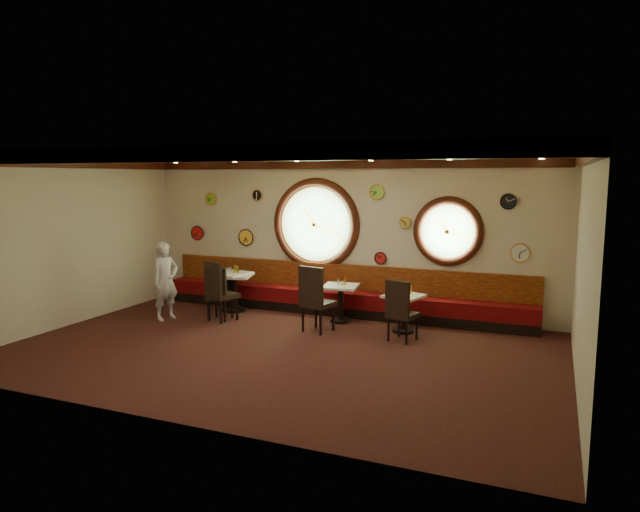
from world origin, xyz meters
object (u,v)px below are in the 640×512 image
(chair_a, at_px, (218,290))
(condiment_b_salt, at_px, (233,272))
(condiment_b_pepper, at_px, (233,272))
(condiment_b_bottle, at_px, (238,270))
(condiment_c_bottle, at_px, (345,281))
(chair_c, at_px, (315,295))
(table_c, at_px, (341,299))
(condiment_a_pepper, at_px, (231,270))
(condiment_d_bottle, at_px, (411,290))
(condiment_c_salt, at_px, (338,282))
(chair_d, at_px, (400,307))
(condiment_a_salt, at_px, (228,270))
(condiment_c_pepper, at_px, (342,283))
(table_a, at_px, (230,287))
(condiment_d_pepper, at_px, (405,292))
(table_b, at_px, (234,288))
(chair_b, at_px, (218,287))
(condiment_d_salt, at_px, (399,292))
(condiment_a_bottle, at_px, (236,269))
(table_d, at_px, (404,309))

(chair_a, height_order, condiment_b_salt, chair_a)
(condiment_b_pepper, distance_m, condiment_b_bottle, 0.10)
(condiment_b_pepper, distance_m, condiment_c_bottle, 2.50)
(chair_c, xyz_separation_m, condiment_b_bottle, (-2.18, 0.95, 0.17))
(table_c, xyz_separation_m, condiment_a_pepper, (-2.53, 0.04, 0.41))
(condiment_d_bottle, bearing_deg, condiment_c_salt, 172.92)
(condiment_c_salt, bearing_deg, table_c, -24.21)
(chair_c, height_order, chair_d, chair_c)
(condiment_d_bottle, bearing_deg, condiment_a_salt, 176.23)
(condiment_c_pepper, bearing_deg, chair_d, -32.79)
(chair_d, bearing_deg, table_a, -177.22)
(condiment_a_pepper, height_order, condiment_d_pepper, condiment_a_pepper)
(table_a, distance_m, table_b, 0.15)
(chair_a, xyz_separation_m, condiment_c_pepper, (2.32, 0.85, 0.17))
(table_a, relative_size, condiment_d_bottle, 4.91)
(condiment_a_salt, bearing_deg, table_a, -47.53)
(table_b, distance_m, condiment_b_salt, 0.34)
(chair_b, relative_size, condiment_b_pepper, 7.57)
(table_b, xyz_separation_m, condiment_d_salt, (3.65, -0.22, 0.25))
(condiment_c_pepper, bearing_deg, condiment_d_salt, -11.33)
(chair_a, bearing_deg, condiment_c_pepper, 12.48)
(table_b, bearing_deg, condiment_a_pepper, 150.23)
(condiment_b_salt, bearing_deg, condiment_b_bottle, 31.71)
(condiment_c_bottle, height_order, condiment_d_bottle, condiment_c_bottle)
(table_c, height_order, condiment_a_bottle, condiment_a_bottle)
(condiment_b_salt, distance_m, condiment_c_pepper, 2.46)
(condiment_b_pepper, bearing_deg, table_b, -32.73)
(chair_c, bearing_deg, chair_d, 13.54)
(condiment_c_salt, relative_size, condiment_c_pepper, 1.14)
(chair_d, relative_size, condiment_c_pepper, 6.73)
(chair_d, distance_m, condiment_c_pepper, 1.68)
(table_d, distance_m, condiment_c_pepper, 1.38)
(table_b, height_order, condiment_a_pepper, condiment_a_pepper)
(condiment_a_pepper, bearing_deg, condiment_d_bottle, -2.78)
(condiment_c_salt, bearing_deg, chair_a, -158.08)
(condiment_b_pepper, bearing_deg, condiment_b_salt, 58.82)
(table_c, xyz_separation_m, chair_d, (1.44, -0.92, 0.16))
(table_a, height_order, condiment_b_pepper, condiment_b_pepper)
(table_c, distance_m, condiment_d_salt, 1.30)
(condiment_b_pepper, bearing_deg, condiment_c_bottle, 1.90)
(condiment_b_bottle, height_order, condiment_c_bottle, condiment_b_bottle)
(condiment_d_pepper, xyz_separation_m, condiment_c_bottle, (-1.29, 0.33, 0.06))
(condiment_a_pepper, relative_size, condiment_c_bottle, 0.69)
(table_d, height_order, condiment_c_salt, condiment_c_salt)
(condiment_d_salt, distance_m, condiment_d_pepper, 0.12)
(condiment_c_pepper, distance_m, condiment_c_bottle, 0.09)
(condiment_a_bottle, relative_size, condiment_c_bottle, 1.02)
(chair_d, distance_m, condiment_a_bottle, 4.00)
(table_a, xyz_separation_m, chair_b, (0.29, -0.90, 0.17))
(condiment_a_bottle, xyz_separation_m, condiment_c_bottle, (2.49, -0.01, -0.09))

